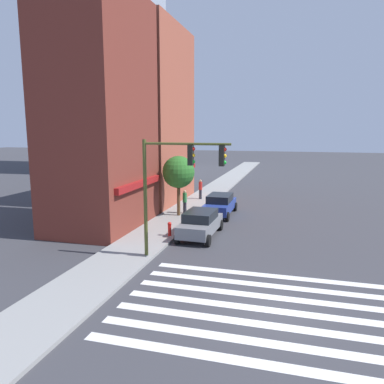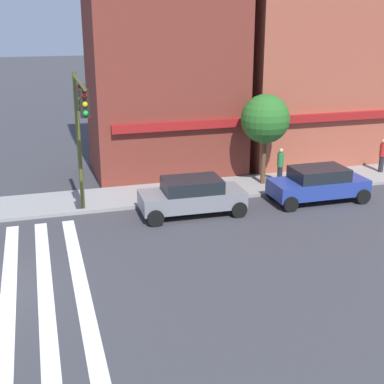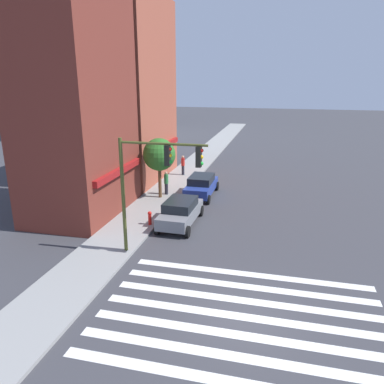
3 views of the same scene
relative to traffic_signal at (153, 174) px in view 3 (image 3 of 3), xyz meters
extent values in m
plane|color=#38383D|center=(-4.01, -4.81, -4.32)|extent=(200.00, 200.00, 0.00)
cube|color=gray|center=(-4.01, 2.69, -4.24)|extent=(120.00, 3.00, 0.15)
cube|color=silver|center=(-7.28, -4.81, -4.31)|extent=(0.47, 10.80, 0.01)
cube|color=silver|center=(-6.19, -4.81, -4.31)|extent=(0.47, 10.80, 0.01)
cube|color=silver|center=(-5.10, -4.81, -4.31)|extent=(0.47, 10.80, 0.01)
cube|color=silver|center=(-4.01, -4.81, -4.31)|extent=(0.47, 10.80, 0.01)
cube|color=silver|center=(-2.92, -4.81, -4.31)|extent=(0.47, 10.80, 0.01)
cube|color=silver|center=(-1.83, -4.81, -4.31)|extent=(0.47, 10.80, 0.01)
cube|color=silver|center=(-0.74, -4.81, -4.31)|extent=(0.47, 10.80, 0.01)
cube|color=maroon|center=(4.97, 6.69, 3.10)|extent=(7.69, 5.00, 14.84)
cube|color=maroon|center=(4.97, 4.04, -1.32)|extent=(6.53, 0.30, 0.40)
cube|color=#9E4C38|center=(14.06, 6.69, 3.21)|extent=(9.37, 5.00, 15.05)
cube|color=maroon|center=(14.06, 4.04, -1.32)|extent=(7.97, 0.30, 0.40)
cylinder|color=#474C1E|center=(0.00, 1.59, -1.33)|extent=(0.18, 0.18, 5.98)
cylinder|color=#474C1E|center=(0.00, -0.54, 1.46)|extent=(0.12, 4.25, 0.12)
cube|color=black|center=(0.00, -0.75, 0.93)|extent=(0.32, 0.24, 0.95)
sphere|color=red|center=(0.00, -0.88, 1.23)|extent=(0.18, 0.18, 0.18)
sphere|color=#EAAD14|center=(0.00, -0.88, 0.93)|extent=(0.18, 0.18, 0.18)
sphere|color=green|center=(0.00, -0.88, 0.63)|extent=(0.18, 0.18, 0.18)
cube|color=black|center=(0.00, -2.24, 0.93)|extent=(0.32, 0.24, 0.95)
sphere|color=red|center=(0.00, -2.37, 1.23)|extent=(0.18, 0.18, 0.18)
sphere|color=#EAAD14|center=(0.00, -2.37, 0.93)|extent=(0.18, 0.18, 0.18)
sphere|color=green|center=(0.00, -2.37, 0.63)|extent=(0.18, 0.18, 0.18)
cube|color=slate|center=(4.42, -0.11, -3.63)|extent=(4.44, 1.90, 0.70)
cube|color=black|center=(4.42, -0.11, -3.00)|extent=(2.46, 1.71, 0.55)
cylinder|color=black|center=(2.63, 0.79, -3.98)|extent=(0.68, 0.22, 0.68)
cylinder|color=black|center=(2.63, -1.01, -3.98)|extent=(0.68, 0.22, 0.68)
cylinder|color=black|center=(6.21, 0.79, -3.98)|extent=(0.68, 0.22, 0.68)
cylinder|color=black|center=(6.21, -1.01, -3.98)|extent=(0.68, 0.22, 0.68)
cube|color=navy|center=(10.39, -0.11, -3.63)|extent=(4.40, 1.80, 0.70)
cube|color=black|center=(10.39, -0.11, -3.00)|extent=(2.42, 1.66, 0.55)
cylinder|color=black|center=(8.60, 0.79, -3.98)|extent=(0.68, 0.22, 0.68)
cylinder|color=black|center=(8.60, -1.01, -3.98)|extent=(0.68, 0.22, 0.68)
cylinder|color=black|center=(12.18, 0.79, -3.98)|extent=(0.68, 0.22, 0.68)
cylinder|color=black|center=(12.18, -1.01, -3.98)|extent=(0.68, 0.22, 0.68)
cylinder|color=#23232D|center=(15.75, 2.77, -3.74)|extent=(0.26, 0.26, 0.85)
cylinder|color=red|center=(15.75, 2.77, -2.97)|extent=(0.32, 0.32, 0.70)
sphere|color=tan|center=(15.75, 2.77, -2.51)|extent=(0.22, 0.22, 0.22)
cylinder|color=#23232D|center=(9.71, 2.46, -3.74)|extent=(0.26, 0.26, 0.85)
cylinder|color=#2D7A3D|center=(9.71, 2.46, -2.97)|extent=(0.32, 0.32, 0.70)
sphere|color=tan|center=(9.71, 2.46, -2.51)|extent=(0.22, 0.22, 0.22)
cylinder|color=red|center=(3.61, 1.59, -3.84)|extent=(0.20, 0.20, 0.65)
sphere|color=red|center=(3.61, 1.59, -3.45)|extent=(0.24, 0.24, 0.24)
cylinder|color=brown|center=(8.90, 2.69, -2.97)|extent=(0.24, 0.24, 2.40)
sphere|color=#286623|center=(8.90, 2.69, -0.94)|extent=(2.35, 2.35, 2.35)
camera|label=1|loc=(-16.91, -5.52, 2.14)|focal=35.00mm
camera|label=2|loc=(-1.64, -20.61, 3.81)|focal=50.00mm
camera|label=3|loc=(-16.30, -5.90, 4.41)|focal=35.00mm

